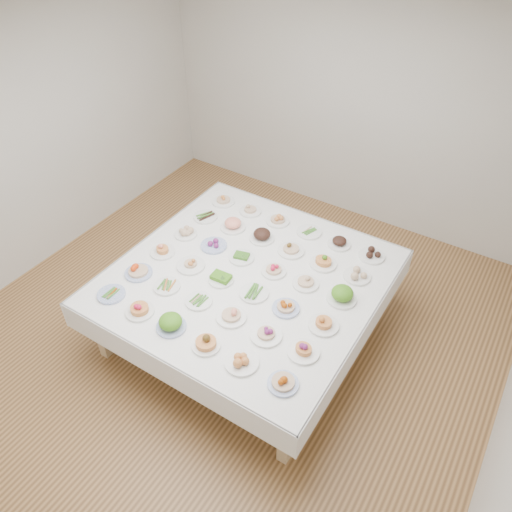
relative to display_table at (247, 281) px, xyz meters
The scene contains 38 objects.
room_envelope 1.15m from the display_table, behind, with size 5.02×5.02×2.81m.
display_table is the anchor object (origin of this frame).
dish_0 1.23m from the display_table, 135.49° to the right, with size 0.24×0.24×0.05m.
dish_1 1.02m from the display_table, 120.62° to the right, with size 0.24×0.24×0.14m.
dish_2 0.90m from the display_table, 101.85° to the right, with size 0.29×0.29×0.16m.
dish_3 0.90m from the display_table, 78.38° to the right, with size 0.25×0.24×0.14m.
dish_4 1.00m from the display_table, 59.28° to the right, with size 0.26×0.26×0.11m.
dish_5 1.23m from the display_table, 44.38° to the right, with size 0.25×0.25×0.14m.
dish_6 1.01m from the display_table, 148.93° to the right, with size 0.28×0.28×0.15m.
dish_7 0.74m from the display_table, 135.39° to the right, with size 0.24×0.24×0.05m.
dish_8 0.54m from the display_table, 108.45° to the right, with size 0.23×0.23×0.05m.
dish_9 0.56m from the display_table, 71.21° to the right, with size 0.26×0.26×0.14m.
dish_10 0.75m from the display_table, 44.93° to the right, with size 0.26×0.26×0.13m.
dish_11 1.01m from the display_table, 30.80° to the right, with size 0.26×0.26×0.13m.
dish_12 0.89m from the display_table, 169.06° to the right, with size 0.24×0.24×0.13m.
dish_13 0.56m from the display_table, 160.98° to the right, with size 0.27×0.27×0.13m.
dish_14 0.27m from the display_table, 132.23° to the right, with size 0.23×0.23×0.11m.
dish_15 0.27m from the display_table, 43.01° to the right, with size 0.28×0.26×0.06m.
dish_16 0.56m from the display_table, 19.45° to the right, with size 0.25×0.25×0.14m.
dish_17 0.90m from the display_table, 11.73° to the right, with size 0.25×0.25×0.14m.
dish_18 0.88m from the display_table, 168.57° to the left, with size 0.23×0.23×0.10m.
dish_19 0.55m from the display_table, 160.90° to the left, with size 0.26×0.26×0.10m.
dish_20 0.27m from the display_table, 135.82° to the left, with size 0.24×0.24×0.10m.
dish_21 0.28m from the display_table, 42.76° to the left, with size 0.23×0.23×0.12m.
dish_22 0.55m from the display_table, 19.66° to the left, with size 0.24×0.24×0.11m.
dish_23 0.89m from the display_table, 11.94° to the left, with size 0.26×0.26×0.16m.
dish_24 1.02m from the display_table, 149.11° to the left, with size 0.27×0.25×0.06m.
dish_25 0.75m from the display_table, 134.64° to the left, with size 0.26×0.26×0.15m.
dish_26 0.57m from the display_table, 107.85° to the left, with size 0.26×0.26×0.14m.
dish_27 0.56m from the display_table, 71.61° to the left, with size 0.26×0.26×0.13m.
dish_28 0.74m from the display_table, 44.47° to the left, with size 0.25×0.25×0.14m.
dish_29 1.01m from the display_table, 31.11° to the left, with size 0.25×0.25×0.12m.
dish_30 1.23m from the display_table, 135.56° to the left, with size 0.24×0.24×0.12m.
dish_31 1.01m from the display_table, 121.29° to the left, with size 0.23×0.23×0.12m.
dish_32 0.89m from the display_table, 101.92° to the left, with size 0.26×0.26×0.14m.
dish_33 0.90m from the display_table, 78.28° to the left, with size 0.25×0.25×0.05m.
dish_34 1.01m from the display_table, 58.59° to the left, with size 0.22×0.22×0.12m.
dish_35 1.23m from the display_table, 44.92° to the left, with size 0.25×0.25×0.12m.
Camera 1 is at (2.02, -2.80, 3.87)m, focal length 35.00 mm.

